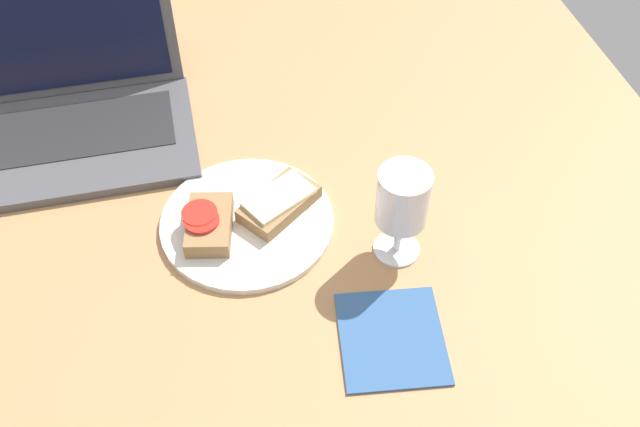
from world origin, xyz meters
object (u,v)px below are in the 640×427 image
Objects in this scene: sandwich_with_tomato at (208,223)px; laptop at (78,111)px; plate at (246,222)px; napkin at (392,338)px; wine_glass at (402,202)px; sandwich_with_cheese at (279,202)px.

laptop is at bearing 122.75° from sandwich_with_tomato.
plate is 0.70× the size of laptop.
wine_glass is at bearing 70.88° from napkin.
sandwich_with_cheese is at bearing 145.04° from wine_glass.
laptop is (-42.72, 35.62, -6.34)cm from wine_glass.
plate is 1.68× the size of wine_glass.
sandwich_with_cheese is at bearing 10.63° from plate.
sandwich_with_tomato is 0.31× the size of laptop.
plate is 2.24× the size of sandwich_with_tomato.
laptop is at bearing 130.98° from plate.
napkin is at bearing -47.27° from sandwich_with_tomato.
sandwich_with_cheese is 37.78cm from laptop.
laptop reaches higher than napkin.
napkin is (9.96, -24.03, -2.17)cm from sandwich_with_cheese.
sandwich_with_cheese is 1.19× the size of sandwich_with_tomato.
laptop is (-28.00, 25.33, 1.26)cm from sandwich_with_cheese.
plate is at bearing -169.37° from sandwich_with_cheese.
sandwich_with_tomato reaches higher than napkin.
wine_glass is at bearing -25.14° from plate.
wine_glass reaches higher than plate.
plate is 5.56cm from sandwich_with_cheese.
wine_glass is at bearing -34.96° from sandwich_with_cheese.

